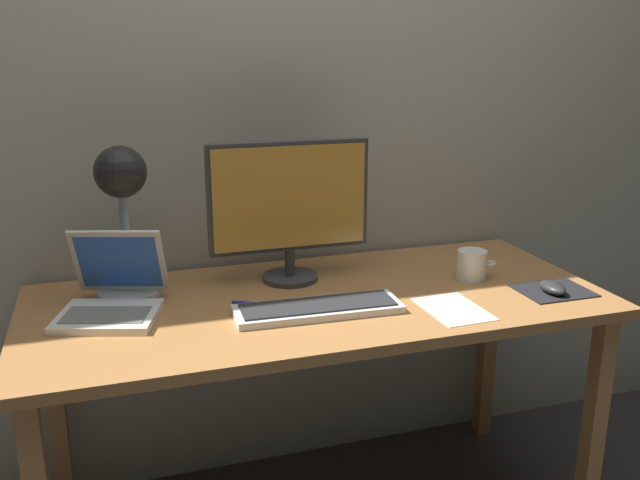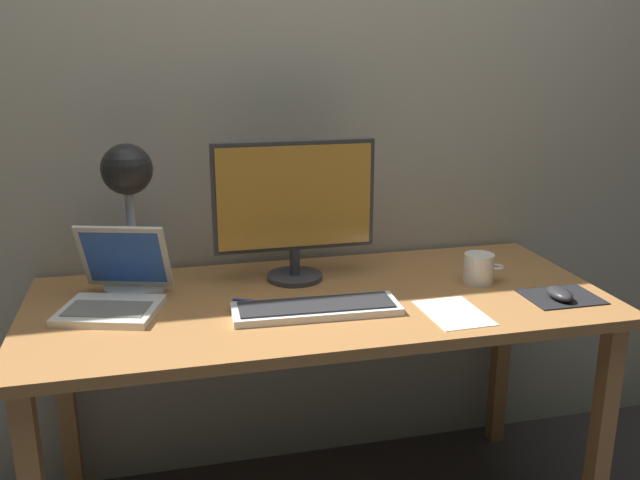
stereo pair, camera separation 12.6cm
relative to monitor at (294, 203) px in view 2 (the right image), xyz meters
The scene contains 11 objects.
back_wall 0.41m from the monitor, 81.04° to the left, with size 4.80×0.06×2.60m, color #B2A893.
desk 0.35m from the monitor, 76.57° to the right, with size 1.60×0.70×0.74m.
monitor is the anchor object (origin of this frame).
keyboard_main 0.35m from the monitor, 89.66° to the right, with size 0.45×0.16×0.03m.
laptop 0.54m from the monitor, 169.71° to the right, with size 0.32×0.34×0.21m.
desk_lamp 0.47m from the monitor, behind, with size 0.18×0.18×0.42m.
mousepad 0.80m from the monitor, 25.06° to the right, with size 0.20×0.16×0.00m, color black.
mouse 0.78m from the monitor, 26.95° to the right, with size 0.06×0.10×0.03m, color #28282B.
coffee_mug 0.58m from the monitor, 17.45° to the right, with size 0.12×0.09×0.09m.
paper_sheet_near_mouse 0.55m from the monitor, 45.54° to the right, with size 0.15×0.21×0.00m, color white.
pen 0.31m from the monitor, 130.03° to the right, with size 0.01×0.01×0.14m, color #2633A5.
Camera 2 is at (-0.42, -1.73, 1.42)m, focal length 38.21 mm.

